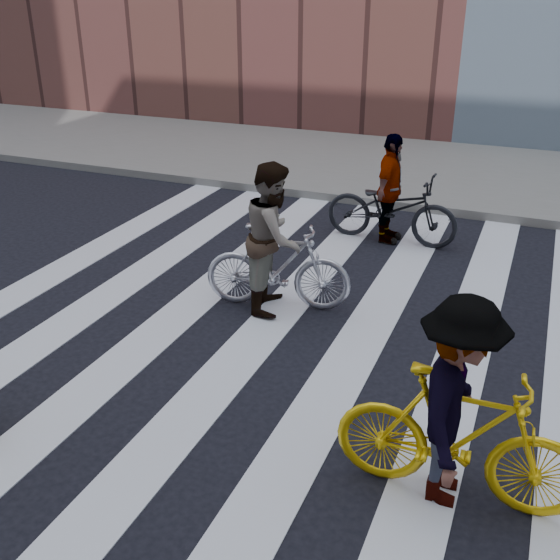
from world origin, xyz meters
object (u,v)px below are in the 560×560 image
Objects in this scene: bike_silver_mid at (278,267)px; bike_yellow_right at (459,437)px; rider_rear at (390,189)px; bike_dark_rear at (392,208)px; rider_right at (456,404)px; rider_mid at (274,237)px.

bike_yellow_right is at bearing -147.37° from bike_silver_mid.
bike_yellow_right is 1.13× the size of rider_rear.
bike_silver_mid is at bearing 167.76° from rider_rear.
bike_dark_rear is 1.22× the size of rider_rear.
bike_dark_rear is (-1.77, 5.19, -0.03)m from bike_yellow_right.
bike_silver_mid is 3.51m from rider_right.
bike_yellow_right is 0.30m from rider_right.
rider_right is at bearing -159.12° from rider_rear.
bike_yellow_right is 0.93× the size of bike_dark_rear.
rider_right is (1.72, -5.19, 0.33)m from bike_dark_rear.
rider_right reaches higher than rider_rear.
rider_rear reaches higher than bike_yellow_right.
rider_rear is (-0.05, 0.00, 0.30)m from bike_dark_rear.
rider_mid is at bearing 44.10° from bike_yellow_right.
bike_silver_mid is 0.98× the size of rider_mid.
rider_mid is 3.53m from rider_right.
rider_mid is at bearing 165.78° from bike_dark_rear.
bike_silver_mid is 3.53m from bike_yellow_right.
rider_mid is at bearing 77.48° from bike_silver_mid.
bike_dark_rear is at bearing -87.90° from rider_rear.
bike_yellow_right is at bearing -91.61° from rider_right.
bike_dark_rear is at bearing 16.68° from rider_right.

